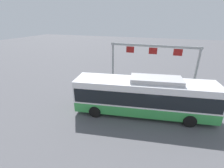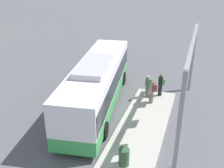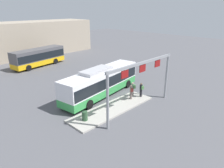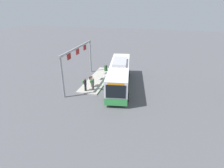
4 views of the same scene
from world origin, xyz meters
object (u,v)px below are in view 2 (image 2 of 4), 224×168
object	(u,v)px
trash_bin	(124,157)
person_waiting_near	(152,91)
bus_main	(98,82)
person_boarding	(161,84)
person_waiting_mid	(148,86)

from	to	relation	value
trash_bin	person_waiting_near	bearing A→B (deg)	-0.37
bus_main	person_boarding	world-z (taller)	bus_main
bus_main	person_waiting_near	xyz separation A→B (m)	(1.29, -3.48, -0.76)
trash_bin	person_boarding	bearing A→B (deg)	-3.10
person_waiting_mid	person_boarding	bearing A→B (deg)	179.49
trash_bin	bus_main	bearing A→B (deg)	32.85
person_boarding	trash_bin	xyz separation A→B (m)	(-7.95, 0.43, -0.44)
person_waiting_near	trash_bin	size ratio (longest dim) A/B	1.86
person_boarding	person_waiting_mid	distance (m)	0.98
person_waiting_near	bus_main	bearing A→B (deg)	50.85
person_waiting_near	trash_bin	distance (m)	6.62
person_boarding	person_waiting_near	distance (m)	1.40
bus_main	trash_bin	world-z (taller)	bus_main
person_boarding	person_waiting_mid	world-z (taller)	same
bus_main	person_waiting_near	bearing A→B (deg)	-78.14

